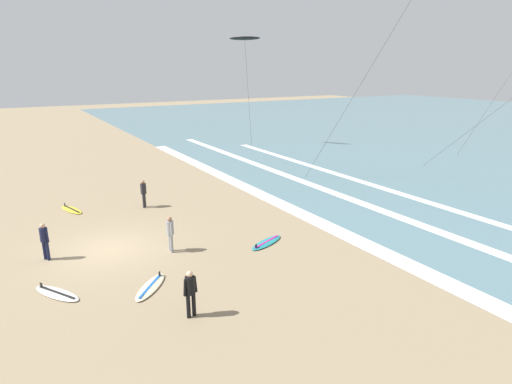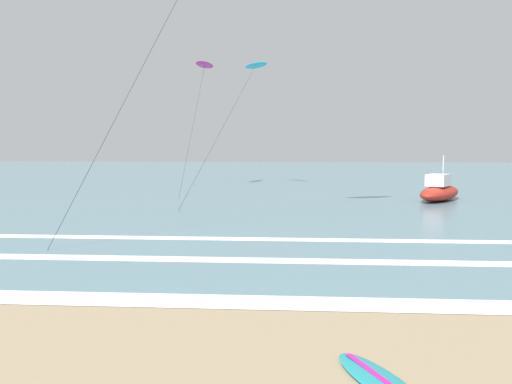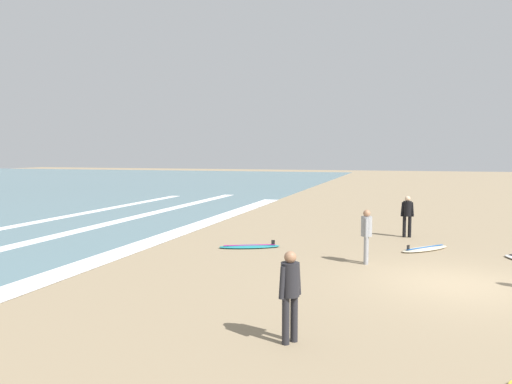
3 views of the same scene
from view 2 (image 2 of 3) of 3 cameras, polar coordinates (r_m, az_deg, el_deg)
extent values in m
cube|color=slate|center=(56.02, 2.24, 1.62)|extent=(140.00, 90.00, 0.01)
cube|color=white|center=(12.30, -13.01, -10.92)|extent=(43.41, 1.03, 0.01)
cube|color=white|center=(16.18, -8.13, -6.97)|extent=(48.89, 0.72, 0.01)
cube|color=white|center=(19.31, -0.13, -4.95)|extent=(40.77, 0.66, 0.01)
ellipsoid|color=teal|center=(8.31, 12.77, -18.67)|extent=(1.39, 2.16, 0.09)
cube|color=#BF198C|center=(8.29, 12.78, -18.36)|extent=(0.81, 1.68, 0.01)
ellipsoid|color=#CC2384|center=(41.85, -5.39, 13.13)|extent=(1.39, 3.29, 0.43)
cylinder|color=#333333|center=(37.66, -6.62, 6.94)|extent=(0.43, 7.80, 9.27)
cylinder|color=#333333|center=(19.82, -9.04, 17.91)|extent=(7.04, 4.71, 15.61)
ellipsoid|color=#23A8C6|center=(42.75, -0.02, 13.12)|extent=(2.38, 3.11, 0.43)
cylinder|color=#333333|center=(34.85, -3.27, 7.21)|extent=(2.84, 15.36, 9.38)
ellipsoid|color=maroon|center=(34.13, 18.68, -0.11)|extent=(4.10, 5.34, 0.90)
cube|color=silver|center=(33.69, 18.53, 1.19)|extent=(1.71, 1.85, 0.70)
cylinder|color=#B2B2B2|center=(34.62, 19.01, 2.19)|extent=(0.08, 0.08, 1.80)
camera|label=1|loc=(17.01, 102.17, 13.52)|focal=29.90mm
camera|label=3|loc=(15.04, -76.60, 0.74)|focal=34.79mm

